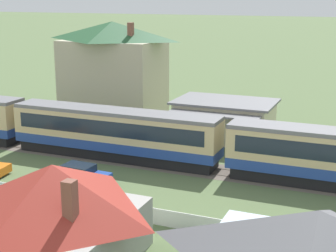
{
  "coord_description": "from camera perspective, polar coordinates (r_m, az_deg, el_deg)",
  "views": [
    {
      "loc": [
        22.14,
        -37.16,
        13.46
      ],
      "look_at": [
        5.15,
        3.56,
        2.15
      ],
      "focal_mm": 55.0,
      "sensor_mm": 36.0,
      "label": 1
    }
  ],
  "objects": [
    {
      "name": "ground_plane",
      "position": [
        45.3,
        -7.78,
        -3.04
      ],
      "size": [
        600.0,
        600.0,
        0.0
      ],
      "primitive_type": "plane",
      "color": "#566B42"
    },
    {
      "name": "passenger_train",
      "position": [
        43.15,
        -5.67,
        -0.64
      ],
      "size": [
        57.05,
        2.88,
        4.2
      ],
      "color": "#234293",
      "rests_on": "ground_plane"
    },
    {
      "name": "railway_track",
      "position": [
        41.15,
        2.89,
        -4.72
      ],
      "size": [
        118.98,
        3.6,
        0.04
      ],
      "color": "#665B51",
      "rests_on": "ground_plane"
    },
    {
      "name": "station_building",
      "position": [
        49.16,
        6.29,
        0.7
      ],
      "size": [
        9.4,
        7.45,
        3.76
      ],
      "color": "beige",
      "rests_on": "ground_plane"
    },
    {
      "name": "station_house_dark_green_roof",
      "position": [
        59.35,
        -6.1,
        6.5
      ],
      "size": [
        11.73,
        7.73,
        10.54
      ],
      "color": "#BCB293",
      "rests_on": "ground_plane"
    },
    {
      "name": "cottage_red_roof",
      "position": [
        26.83,
        -12.46,
        -9.42
      ],
      "size": [
        7.86,
        8.52,
        5.36
      ],
      "color": "#9E9E99",
      "rests_on": "ground_plane"
    },
    {
      "name": "picket_fence_front",
      "position": [
        35.01,
        -13.22,
        -7.7
      ],
      "size": [
        48.94,
        0.06,
        1.05
      ],
      "primitive_type": "cube",
      "color": "white",
      "rests_on": "ground_plane"
    },
    {
      "name": "parked_car_blue",
      "position": [
        38.68,
        -9.73,
        -5.23
      ],
      "size": [
        4.57,
        2.02,
        1.3
      ],
      "rotation": [
        0.0,
        0.0,
        -0.05
      ],
      "color": "#284CA8",
      "rests_on": "ground_plane"
    },
    {
      "name": "yard_tree_1",
      "position": [
        61.23,
        -1.78,
        6.61
      ],
      "size": [
        3.39,
        3.39,
        6.92
      ],
      "color": "brown",
      "rests_on": "ground_plane"
    }
  ]
}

